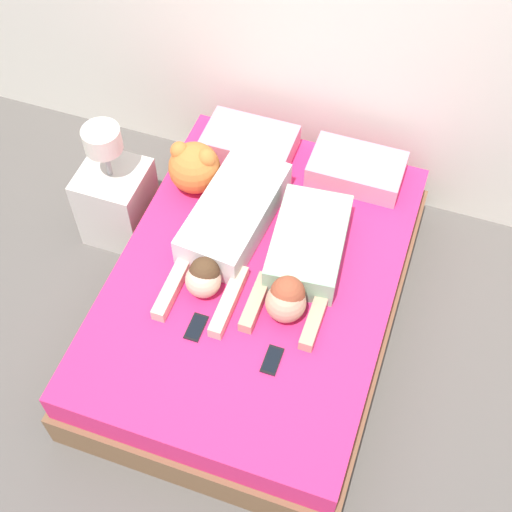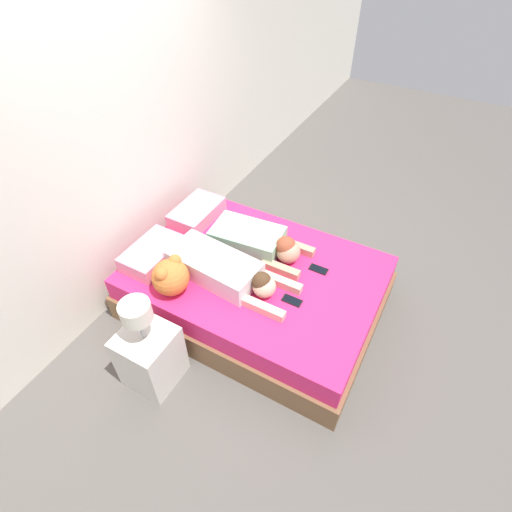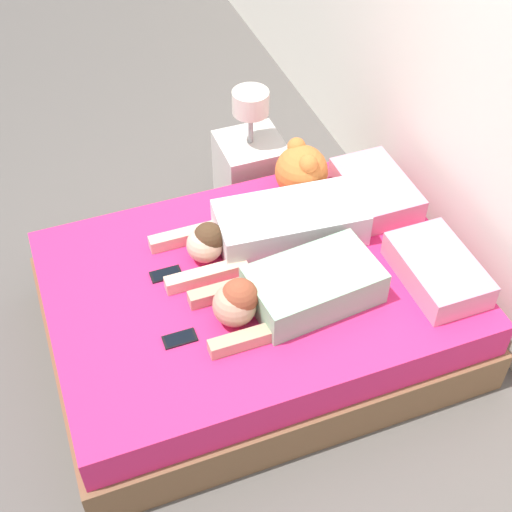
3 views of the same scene
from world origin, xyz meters
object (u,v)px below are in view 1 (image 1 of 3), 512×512
Objects in this scene: pillow_head_right at (356,169)px; person_right at (302,260)px; bed at (256,297)px; nightstand at (116,198)px; person_left at (228,227)px; pillow_head_left at (250,142)px; cell_phone_right at (272,360)px; plush_toy at (194,167)px; cell_phone_left at (196,327)px.

pillow_head_right is 0.59× the size of person_right.
person_right is at bearing -98.08° from pillow_head_right.
bed is 2.44× the size of nightstand.
pillow_head_right is 0.48× the size of person_left.
cell_phone_right is (0.58, -1.31, -0.06)m from pillow_head_left.
bed is at bearing -18.87° from nightstand.
plush_toy is 0.60m from nightstand.
pillow_head_right is 3.43× the size of cell_phone_right.
pillow_head_right is at bearing 50.49° from person_left.
pillow_head_left is 3.43× the size of cell_phone_right.
nightstand reaches higher than pillow_head_left.
person_left reaches higher than pillow_head_left.
person_left is 7.14× the size of cell_phone_right.
cell_phone_left is 0.50× the size of plush_toy.
cell_phone_left is at bearing -127.86° from person_right.
plush_toy is (-0.53, 0.47, 0.40)m from bed.
cell_phone_right is at bearing -53.86° from person_left.
nightstand is (-0.69, -0.49, -0.24)m from pillow_head_left.
cell_phone_left is (-0.17, -0.42, 0.25)m from bed.
pillow_head_left is 0.68m from person_left.
nightstand is (-1.35, -0.49, -0.24)m from pillow_head_right.
bed is at bearing -41.30° from plush_toy.
bed is 0.59m from cell_phone_right.
plush_toy is at bearing -157.04° from pillow_head_right.
person_right reaches higher than cell_phone_left.
plush_toy is at bearing -119.19° from pillow_head_left.
person_left is 0.80m from cell_phone_right.
nightstand reaches higher than plush_toy.
plush_toy is (-0.78, 0.94, 0.15)m from cell_phone_right.
cell_phone_left is (0.16, -1.26, -0.06)m from pillow_head_left.
cell_phone_left is 1.16m from nightstand.
bed is at bearing 117.75° from cell_phone_right.
person_left is (-0.55, -0.67, 0.02)m from pillow_head_right.
person_left is at bearing 170.15° from person_right.
person_right is 0.85m from plush_toy.
bed is 0.43m from person_left.
person_right is at bearing -11.65° from nightstand.
pillow_head_left is 0.93m from person_right.
person_left is at bearing 126.14° from cell_phone_right.
person_right is 0.66m from cell_phone_left.
nightstand is at bearing -144.88° from pillow_head_left.
person_left reaches higher than pillow_head_right.
pillow_head_right is at bearing 19.80° from nightstand.
nightstand is (-0.85, 0.77, -0.18)m from cell_phone_left.
cell_phone_left is (0.05, -0.59, -0.09)m from person_left.
pillow_head_left and pillow_head_right have the same top height.
bed is 2.34× the size of person_right.
person_right is at bearing 52.14° from cell_phone_left.
pillow_head_left is 1.43m from cell_phone_right.
pillow_head_left is at bearing 35.12° from nightstand.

